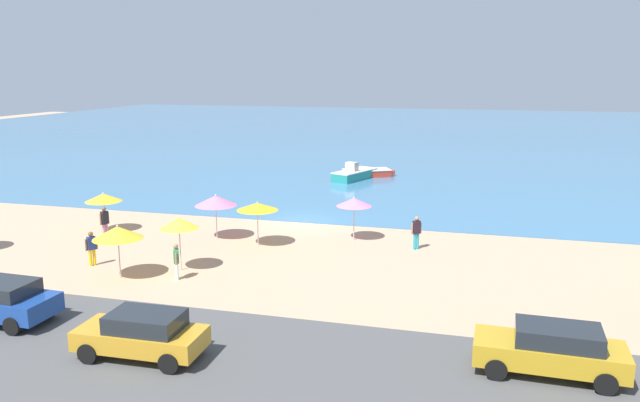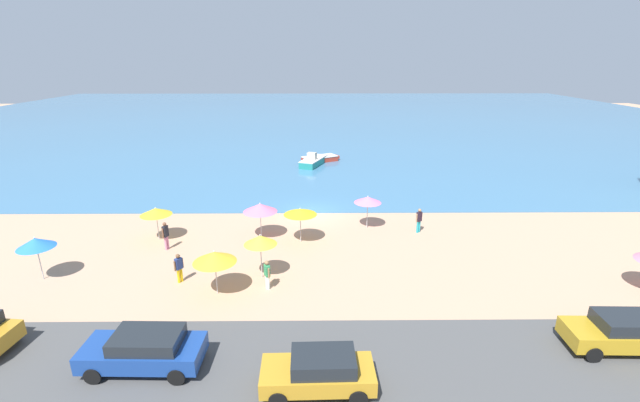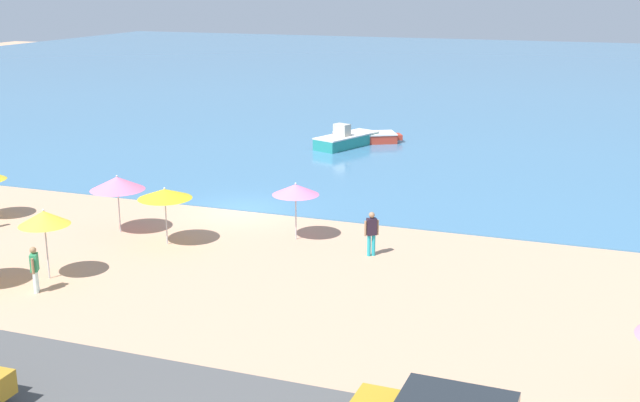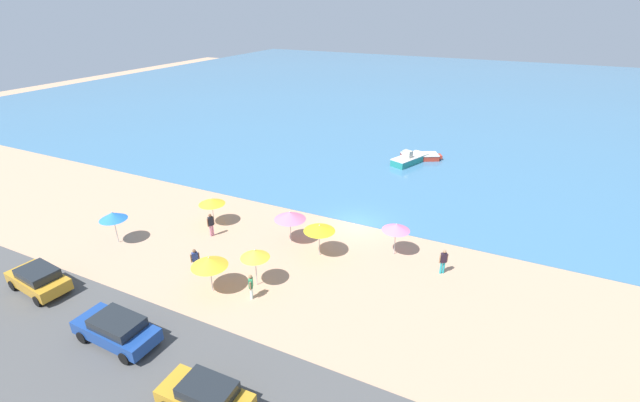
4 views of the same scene
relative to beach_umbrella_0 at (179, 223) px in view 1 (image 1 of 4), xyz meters
name	(u,v)px [view 1 (image 1 of 4)]	position (x,y,z in m)	size (l,w,h in m)	color
ground_plane	(301,223)	(2.65, 9.88, -2.18)	(160.00, 160.00, 0.00)	tan
sea	(413,133)	(2.65, 64.88, -2.16)	(150.00, 110.00, 0.05)	teal
coastal_road	(136,354)	(2.65, -8.12, -2.15)	(80.00, 8.00, 0.06)	#4B4B4B
beach_umbrella_0	(179,223)	(0.00, 0.00, 0.00)	(1.75, 1.75, 2.51)	#B2B2B7
beach_umbrella_2	(354,202)	(6.44, 6.96, -0.13)	(1.86, 1.86, 2.34)	#B2B2B7
beach_umbrella_3	(216,201)	(-0.68, 5.37, -0.12)	(2.21, 2.21, 2.41)	#B2B2B7
beach_umbrella_4	(118,233)	(-2.04, -1.64, -0.17)	(2.14, 2.14, 2.36)	#B2B2B7
beach_umbrella_5	(103,198)	(-7.29, 5.10, -0.26)	(1.99, 1.99, 2.22)	#B2B2B7
beach_umbrella_6	(257,207)	(1.93, 4.66, -0.14)	(2.10, 2.10, 2.31)	#B2B2B7
bather_0	(176,260)	(0.44, -1.20, -1.30)	(0.36, 0.52, 1.58)	white
bather_1	(92,247)	(-4.24, -0.47, -1.28)	(0.39, 0.48, 1.61)	yellow
bather_2	(105,221)	(-6.26, 3.58, -1.18)	(0.32, 0.55, 1.78)	#CE7895
bather_3	(416,231)	(9.82, 6.10, -1.23)	(0.48, 0.39, 1.70)	teal
parked_car_3	(142,334)	(3.02, -8.29, -1.35)	(4.01, 1.87, 1.47)	#BB8722
parked_car_4	(551,349)	(15.16, -6.17, -1.33)	(4.33, 1.86, 1.51)	#B48A1E
skiff_nearshore	(367,173)	(3.39, 26.56, -1.82)	(4.40, 3.32, 0.62)	#B33625
skiff_offshore	(355,174)	(2.66, 24.96, -1.70)	(3.18, 5.05, 1.46)	teal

